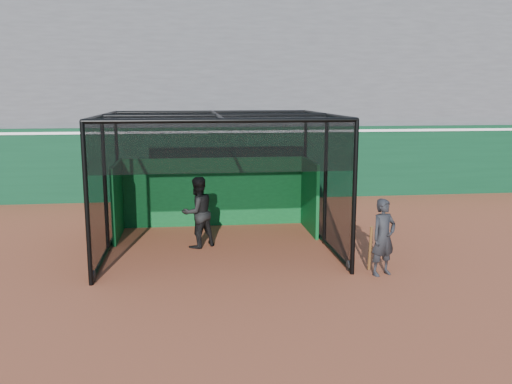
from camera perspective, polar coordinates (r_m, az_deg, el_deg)
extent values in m
plane|color=#98492C|center=(10.80, -4.77, -9.38)|extent=(120.00, 120.00, 0.00)
cube|color=#09321B|center=(18.82, -5.92, 3.01)|extent=(50.00, 0.45, 2.50)
cube|color=white|center=(18.71, -5.99, 6.35)|extent=(50.00, 0.50, 0.08)
cube|color=#4C4C4F|center=(22.54, -6.28, 10.90)|extent=(50.00, 7.85, 7.75)
cube|color=#07481A|center=(15.03, -4.46, 0.02)|extent=(5.07, 0.10, 1.90)
cylinder|color=black|center=(11.21, -16.81, -8.46)|extent=(0.08, 0.22, 0.22)
cylinder|color=black|center=(11.51, 9.79, -7.66)|extent=(0.08, 0.22, 0.22)
cylinder|color=black|center=(15.23, -14.20, -3.36)|extent=(0.08, 0.22, 0.22)
cylinder|color=black|center=(15.46, 5.26, -2.89)|extent=(0.08, 0.22, 0.22)
imported|color=black|center=(12.95, -6.17, -2.14)|extent=(1.04, 0.99, 1.70)
imported|color=black|center=(11.22, 13.27, -4.66)|extent=(0.67, 0.56, 1.57)
cylinder|color=#593819|center=(11.25, 11.93, -5.82)|extent=(0.16, 0.38, 1.00)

